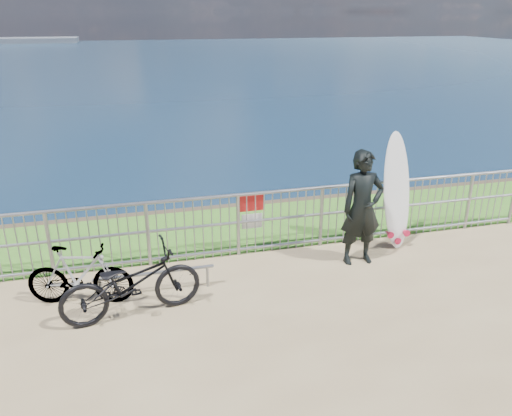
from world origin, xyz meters
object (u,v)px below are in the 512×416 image
object	(u,v)px
surfer	(362,208)
bicycle_far	(80,275)
surfboard	(397,195)
bicycle_near	(131,283)

from	to	relation	value
surfer	bicycle_far	xyz separation A→B (m)	(-4.40, -0.19, -0.51)
surfer	bicycle_far	distance (m)	4.44
surfboard	bicycle_near	bearing A→B (deg)	-165.91
surfer	bicycle_near	distance (m)	3.79
surfer	surfboard	xyz separation A→B (m)	(0.87, 0.45, -0.02)
surfer	bicycle_near	xyz separation A→B (m)	(-3.70, -0.70, -0.46)
surfboard	bicycle_far	xyz separation A→B (m)	(-5.28, -0.64, -0.49)
surfer	bicycle_near	world-z (taller)	surfer
surfboard	bicycle_far	world-z (taller)	surfboard
bicycle_far	surfer	bearing A→B (deg)	-74.00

